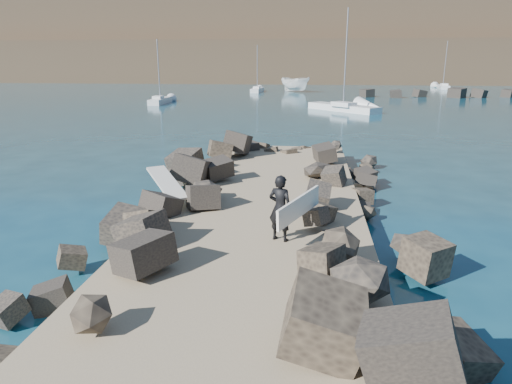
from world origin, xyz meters
The scene contains 13 objects.
ground centered at (0.00, 0.00, 0.00)m, with size 800.00×800.00×0.00m, color #0F384C.
jetty centered at (0.00, -2.00, 0.30)m, with size 6.00×26.00×0.60m, color #8C7759.
riprap_left centered at (-2.90, -1.50, 0.50)m, with size 2.60×22.00×1.00m, color black.
riprap_right centered at (2.90, -1.50, 0.50)m, with size 2.60×22.00×1.00m, color black.
headland centered at (10.00, 160.00, 16.00)m, with size 360.00×140.00×32.00m, color #2D4919.
surfboard_resting centered at (-3.09, 0.93, 1.04)m, with size 0.61×2.43×0.08m, color beige.
boat_imported centered at (-1.40, 65.24, 1.26)m, with size 2.45×6.50×2.51m, color white.
surfer_with_board centered at (0.79, -2.09, 1.43)m, with size 1.29×1.86×1.65m.
sailboat_b centered at (-7.67, 64.04, 0.35)m, with size 1.64×6.30×7.62m.
sailboat_f centered at (35.62, 92.97, 0.35)m, with size 3.51×4.67×6.10m.
sailboat_c centered at (4.58, 35.05, 0.35)m, with size 7.13×7.41×10.03m.
sailboat_a centered at (-16.71, 41.18, 0.35)m, with size 1.65×6.23×7.54m.
sailboat_d centered at (25.71, 78.53, 0.35)m, with size 2.45×7.33×8.66m.
Camera 1 is at (1.41, -12.62, 4.85)m, focal length 32.00 mm.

